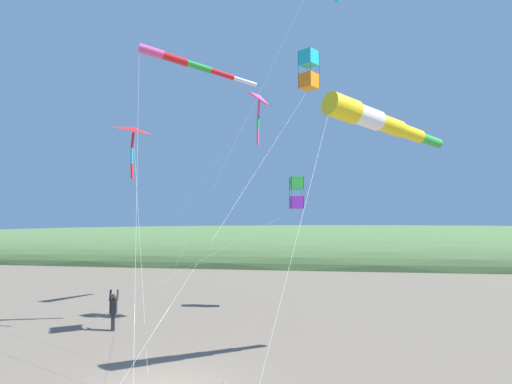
% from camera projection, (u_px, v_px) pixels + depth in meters
% --- Properties ---
extents(dune_ridge_grassy, '(28.00, 240.00, 11.37)m').
position_uv_depth(dune_ridge_grassy, '(307.00, 263.00, 67.69)').
color(dune_ridge_grassy, '#567A42').
rests_on(dune_ridge_grassy, ground_plane).
extents(person_adult_flyer, '(0.68, 0.60, 1.95)m').
position_uv_depth(person_adult_flyer, '(113.00, 308.00, 21.93)').
color(person_adult_flyer, '#232328').
rests_on(person_adult_flyer, ground_plane).
extents(kite_windsock_orange_high_right, '(11.47, 6.11, 9.68)m').
position_uv_depth(kite_windsock_orange_high_right, '(373.00, 119.00, 16.40)').
color(kite_windsock_orange_high_right, yellow).
rests_on(kite_windsock_orange_high_right, ground_plane).
extents(kite_delta_checkered_midright, '(3.27, 9.85, 11.62)m').
position_uv_depth(kite_delta_checkered_midright, '(260.00, 100.00, 21.37)').
color(kite_delta_checkered_midright, '#EF4C93').
rests_on(kite_delta_checkered_midright, ground_plane).
extents(kite_windsock_magenta_far_left, '(10.79, 5.79, 14.40)m').
position_uv_depth(kite_windsock_magenta_far_left, '(183.00, 62.00, 23.16)').
color(kite_windsock_magenta_far_left, '#EF4C93').
rests_on(kite_windsock_magenta_far_left, ground_plane).
extents(kite_box_white_trailing, '(13.73, 5.11, 14.82)m').
position_uv_depth(kite_box_white_trailing, '(309.00, 70.00, 24.64)').
color(kite_box_white_trailing, '#1EB7C6').
rests_on(kite_box_white_trailing, ground_plane).
extents(kite_delta_blue_topmost, '(6.83, 4.60, 10.25)m').
position_uv_depth(kite_delta_blue_topmost, '(134.00, 131.00, 22.53)').
color(kite_delta_blue_topmost, red).
rests_on(kite_delta_blue_topmost, ground_plane).
extents(kite_box_small_distant, '(6.35, 11.24, 8.30)m').
position_uv_depth(kite_box_small_distant, '(296.00, 193.00, 28.49)').
color(kite_box_small_distant, green).
rests_on(kite_box_small_distant, ground_plane).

